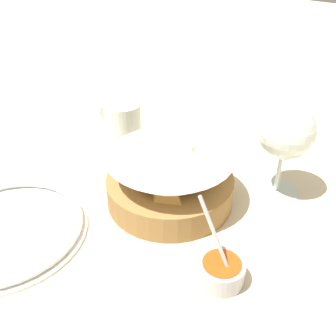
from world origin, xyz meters
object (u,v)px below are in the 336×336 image
at_px(wine_glass, 286,134).
at_px(sauce_cup, 221,270).
at_px(food_basket, 168,182).
at_px(side_plate, 5,230).
at_px(beer_mug, 123,125).

bearing_deg(wine_glass, sauce_cup, 97.79).
relative_size(food_basket, side_plate, 0.86).
bearing_deg(beer_mug, sauce_cup, 153.23).
height_order(wine_glass, beer_mug, wine_glass).
height_order(food_basket, side_plate, food_basket).
bearing_deg(wine_glass, side_plate, 53.21).
height_order(food_basket, beer_mug, food_basket).
bearing_deg(beer_mug, wine_glass, -172.22).
bearing_deg(side_plate, food_basket, -122.90).
bearing_deg(sauce_cup, wine_glass, -82.21).
bearing_deg(sauce_cup, beer_mug, -26.77).
relative_size(wine_glass, beer_mug, 1.50).
bearing_deg(beer_mug, food_basket, 154.39).
height_order(sauce_cup, side_plate, sauce_cup).
xyz_separation_m(beer_mug, side_plate, (-0.06, 0.31, -0.03)).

